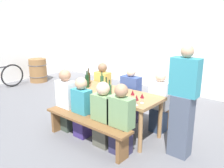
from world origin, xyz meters
TOP-DOWN VIEW (x-y plane):
  - ground_plane at (0.00, 0.00)m, footprint 24.00×24.00m
  - back_wall at (0.00, 3.13)m, footprint 14.00×0.20m
  - tasting_table at (0.00, 0.00)m, footprint 1.82×0.74m
  - bench_near at (0.00, -0.67)m, footprint 1.72×0.30m
  - bench_far at (0.00, 0.67)m, footprint 1.72×0.30m
  - wine_bottle_0 at (-0.73, 0.13)m, footprint 0.07×0.07m
  - wine_bottle_1 at (0.03, -0.19)m, footprint 0.07×0.07m
  - wine_bottle_2 at (-0.39, 0.15)m, footprint 0.07×0.07m
  - wine_bottle_3 at (0.16, -0.26)m, footprint 0.07×0.07m
  - wine_bottle_4 at (-0.56, -0.08)m, footprint 0.08×0.08m
  - wine_glass_0 at (0.74, -0.14)m, footprint 0.07×0.07m
  - wine_glass_1 at (0.73, -0.28)m, footprint 0.06×0.06m
  - wine_glass_2 at (0.53, -0.10)m, footprint 0.06×0.06m
  - seated_guest_near_0 at (-0.67, -0.52)m, footprint 0.37×0.24m
  - seated_guest_near_1 at (-0.25, -0.52)m, footprint 0.34×0.24m
  - seated_guest_near_2 at (0.25, -0.52)m, footprint 0.39×0.24m
  - seated_guest_near_3 at (0.61, -0.52)m, footprint 0.40×0.24m
  - seated_guest_far_0 at (-0.70, 0.52)m, footprint 0.33×0.24m
  - seated_guest_far_1 at (0.04, 0.52)m, footprint 0.38×0.24m
  - seated_guest_far_2 at (0.68, 0.52)m, footprint 0.35×0.24m
  - standing_host at (1.33, 0.03)m, footprint 0.40×0.24m
  - wine_barrel at (-4.22, 1.16)m, footprint 0.60×0.60m

SIDE VIEW (x-z plane):
  - ground_plane at x=0.00m, z-range 0.00..0.00m
  - bench_near at x=0.00m, z-range 0.12..0.57m
  - bench_far at x=0.00m, z-range 0.12..0.57m
  - wine_barrel at x=-4.22m, z-range 0.00..0.77m
  - seated_guest_near_2 at x=0.25m, z-range -0.02..1.06m
  - seated_guest_near_1 at x=-0.25m, z-range -0.02..1.06m
  - seated_guest_near_3 at x=0.61m, z-range -0.03..1.09m
  - seated_guest_far_1 at x=0.04m, z-range -0.03..1.10m
  - seated_guest_far_0 at x=-0.70m, z-range -0.02..1.10m
  - seated_guest_far_2 at x=0.68m, z-range -0.03..1.11m
  - seated_guest_near_0 at x=-0.67m, z-range -0.02..1.14m
  - tasting_table at x=0.00m, z-range 0.29..1.04m
  - standing_host at x=1.33m, z-range -0.03..1.66m
  - wine_bottle_2 at x=-0.39m, z-range 0.71..1.01m
  - wine_glass_2 at x=0.53m, z-range 0.78..0.94m
  - wine_glass_0 at x=0.74m, z-range 0.78..0.95m
  - wine_bottle_1 at x=0.03m, z-range 0.71..1.02m
  - wine_bottle_3 at x=0.16m, z-range 0.71..1.02m
  - wine_glass_1 at x=0.73m, z-range 0.78..0.95m
  - wine_bottle_0 at x=-0.73m, z-range 0.71..1.03m
  - wine_bottle_4 at x=-0.56m, z-range 0.71..1.04m
  - back_wall at x=0.00m, z-range 0.00..3.20m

